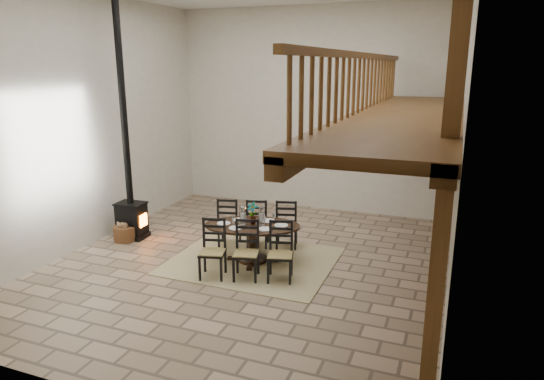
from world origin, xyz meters
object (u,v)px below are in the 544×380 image
at_px(dining_table, 252,242).
at_px(log_stack, 124,229).
at_px(log_basket, 125,233).
at_px(wood_stove, 129,186).

relative_size(dining_table, log_stack, 7.34).
bearing_deg(dining_table, log_basket, 163.48).
bearing_deg(wood_stove, log_stack, 154.30).
bearing_deg(log_stack, dining_table, -7.18).
xyz_separation_m(dining_table, log_basket, (-2.96, 0.06, -0.22)).
xyz_separation_m(dining_table, log_stack, (-3.28, 0.41, -0.28)).
distance_m(log_basket, log_stack, 0.48).
relative_size(dining_table, log_basket, 4.82).
bearing_deg(log_stack, wood_stove, -22.25).
xyz_separation_m(log_basket, log_stack, (-0.32, 0.35, -0.07)).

